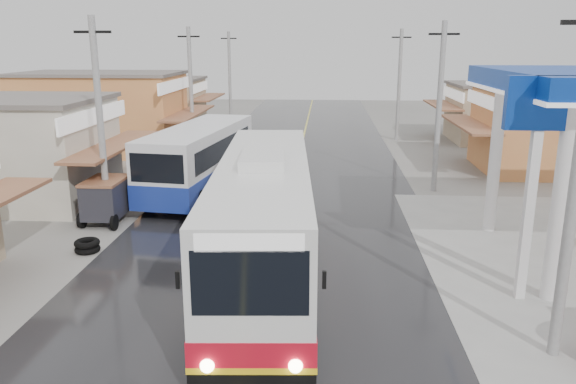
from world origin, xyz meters
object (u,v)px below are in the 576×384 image
object	(u,v)px
second_bus	(200,158)
tyre_stack	(87,246)
coach_bus	(264,218)
tricycle_near	(106,198)
cyclist	(193,201)

from	to	relation	value
second_bus	tyre_stack	size ratio (longest dim) A/B	11.34
coach_bus	tricycle_near	world-z (taller)	coach_bus
coach_bus	tyre_stack	size ratio (longest dim) A/B	14.63
coach_bus	tyre_stack	distance (m)	6.77
cyclist	tyre_stack	size ratio (longest dim) A/B	2.11
cyclist	tyre_stack	world-z (taller)	cyclist
coach_bus	cyclist	world-z (taller)	coach_bus
second_bus	tricycle_near	xyz separation A→B (m)	(-2.78, -4.76, -0.69)
tricycle_near	tyre_stack	size ratio (longest dim) A/B	2.70
tricycle_near	tyre_stack	world-z (taller)	tricycle_near
cyclist	coach_bus	bearing A→B (deg)	-77.00
second_bus	tyre_stack	world-z (taller)	second_bus
cyclist	tricycle_near	xyz separation A→B (m)	(-3.22, -1.28, 0.42)
coach_bus	cyclist	distance (m)	7.33
cyclist	second_bus	bearing A→B (deg)	79.52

